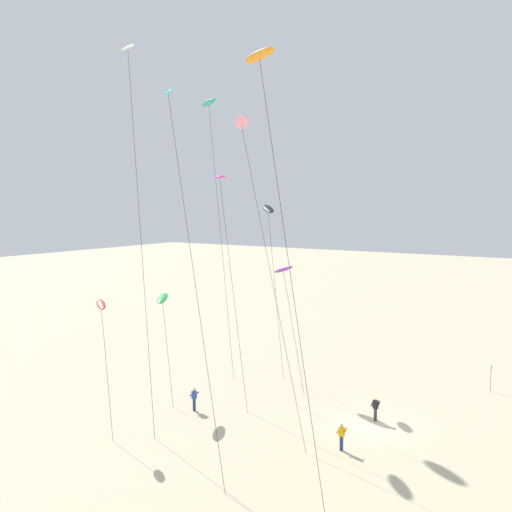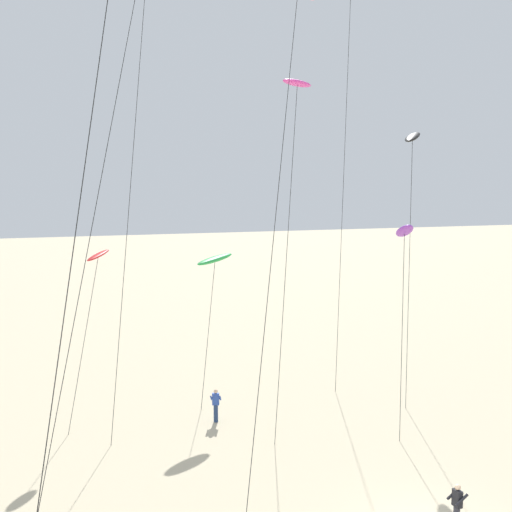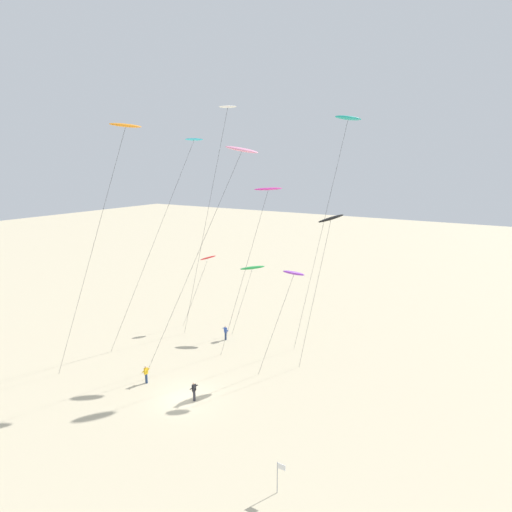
% 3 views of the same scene
% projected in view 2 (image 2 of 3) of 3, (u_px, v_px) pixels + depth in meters
% --- Properties ---
extents(kite_red, '(2.66, 3.79, 8.46)m').
position_uv_depth(kite_red, '(98.00, 257.00, 29.56)').
color(kite_red, red).
rests_on(kite_red, ground).
extents(kite_magenta, '(4.33, 5.76, 17.04)m').
position_uv_depth(kite_magenta, '(297.00, 86.00, 29.46)').
color(kite_magenta, '#D8339E').
rests_on(kite_magenta, ground).
extents(kite_green, '(2.84, 3.29, 8.00)m').
position_uv_depth(kite_green, '(215.00, 260.00, 31.92)').
color(kite_green, green).
rests_on(kite_green, ground).
extents(kite_black, '(2.89, 3.82, 14.86)m').
position_uv_depth(kite_black, '(412.00, 139.00, 31.91)').
color(kite_black, black).
rests_on(kite_black, ground).
extents(kite_purple, '(2.93, 4.38, 9.95)m').
position_uv_depth(kite_purple, '(404.00, 232.00, 29.01)').
color(kite_purple, purple).
rests_on(kite_purple, ground).
extents(kite_flyer_nearest, '(0.68, 0.66, 1.67)m').
position_uv_depth(kite_flyer_nearest, '(216.00, 404.00, 28.70)').
color(kite_flyer_nearest, navy).
rests_on(kite_flyer_nearest, ground).
extents(kite_flyer_middle, '(0.50, 0.53, 1.67)m').
position_uv_depth(kite_flyer_middle, '(457.00, 506.00, 19.53)').
color(kite_flyer_middle, '#33333D').
rests_on(kite_flyer_middle, ground).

